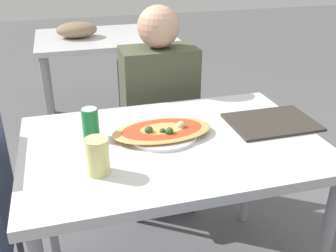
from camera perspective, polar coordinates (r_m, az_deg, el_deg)
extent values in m
cube|color=silver|center=(1.57, 0.65, -2.83)|extent=(1.17, 0.79, 0.04)
cylinder|color=#99999E|center=(1.76, 21.59, -16.61)|extent=(0.05, 0.05, 0.73)
cylinder|color=#99999E|center=(2.01, -17.16, -9.84)|extent=(0.05, 0.05, 0.73)
cylinder|color=#99999E|center=(2.21, 11.52, -5.69)|extent=(0.05, 0.05, 0.73)
cube|color=#2D3851|center=(2.29, -1.42, -1.61)|extent=(0.40, 0.40, 0.04)
cube|color=#2D3851|center=(2.36, -2.60, 5.19)|extent=(0.38, 0.03, 0.41)
cylinder|color=#38383D|center=(2.31, 3.82, -8.09)|extent=(0.03, 0.03, 0.43)
cylinder|color=#38383D|center=(2.24, -4.54, -9.39)|extent=(0.03, 0.03, 0.43)
cylinder|color=#38383D|center=(2.59, 1.36, -4.04)|extent=(0.03, 0.03, 0.43)
cylinder|color=#38383D|center=(2.52, -6.09, -5.06)|extent=(0.03, 0.03, 0.43)
cube|color=#2D3851|center=(1.63, -23.10, -7.23)|extent=(0.03, 0.38, 0.41)
cylinder|color=#38383D|center=(2.03, -20.79, -15.55)|extent=(0.03, 0.03, 0.43)
cylinder|color=#2D2D38|center=(2.32, 1.54, -7.33)|extent=(0.10, 0.10, 0.47)
cylinder|color=#2D2D38|center=(2.28, -2.81, -7.99)|extent=(0.10, 0.10, 0.47)
cube|color=#474C38|center=(2.15, -1.31, 4.62)|extent=(0.40, 0.23, 0.52)
sphere|color=tan|center=(2.04, -1.41, 14.21)|extent=(0.22, 0.22, 0.22)
cylinder|color=white|center=(1.60, -0.85, -1.18)|extent=(0.29, 0.29, 0.01)
ellipsoid|color=tan|center=(1.59, -0.85, -0.63)|extent=(0.41, 0.23, 0.02)
ellipsoid|color=#B24223|center=(1.58, -0.86, -0.44)|extent=(0.34, 0.19, 0.01)
sphere|color=#335928|center=(1.55, -2.81, -0.60)|extent=(0.03, 0.03, 0.03)
sphere|color=#335928|center=(1.55, -0.81, -0.71)|extent=(0.02, 0.02, 0.02)
sphere|color=#335928|center=(1.54, 0.19, -0.78)|extent=(0.03, 0.03, 0.03)
sphere|color=beige|center=(1.59, 1.87, 0.13)|extent=(0.03, 0.03, 0.03)
cylinder|color=#197233|center=(1.59, -11.18, 0.36)|extent=(0.07, 0.07, 0.12)
cylinder|color=silver|center=(1.56, -11.38, 2.43)|extent=(0.06, 0.06, 0.00)
cylinder|color=#E0DB7F|center=(1.35, -10.20, -4.33)|extent=(0.08, 0.08, 0.13)
cube|color=#332D28|center=(1.76, 14.80, 0.55)|extent=(0.37, 0.27, 0.01)
cube|color=silver|center=(3.32, -9.10, 12.49)|extent=(1.10, 0.80, 0.04)
ellipsoid|color=#8C7259|center=(3.29, -13.10, 13.44)|extent=(0.32, 0.24, 0.12)
cylinder|color=#99999E|center=(3.09, -16.99, 3.08)|extent=(0.05, 0.05, 0.73)
cylinder|color=#99999E|center=(3.20, 1.13, 5.08)|extent=(0.05, 0.05, 0.73)
cylinder|color=#99999E|center=(3.74, -17.04, 7.06)|extent=(0.05, 0.05, 0.73)
cylinder|color=#99999E|center=(3.84, -1.90, 8.65)|extent=(0.05, 0.05, 0.73)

